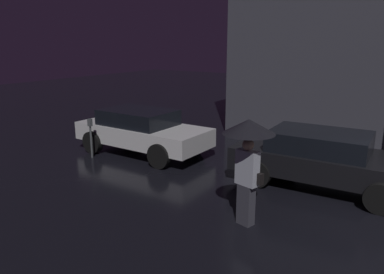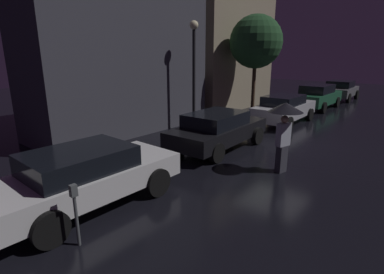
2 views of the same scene
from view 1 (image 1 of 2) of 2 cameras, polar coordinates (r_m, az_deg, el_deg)
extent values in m
cube|color=#3D3D47|center=(14.29, 24.20, 17.25)|extent=(8.32, 3.00, 9.00)
cube|color=silver|center=(11.99, -7.50, 0.50)|extent=(4.36, 1.85, 0.56)
cube|color=black|center=(11.98, -8.21, 3.02)|extent=(2.28, 1.60, 0.48)
cylinder|color=black|center=(11.96, 0.24, -0.79)|extent=(0.72, 0.22, 0.72)
cylinder|color=black|center=(10.57, -5.04, -2.91)|extent=(0.72, 0.22, 0.72)
cylinder|color=black|center=(13.57, -9.33, 0.86)|extent=(0.72, 0.22, 0.72)
cylinder|color=black|center=(12.36, -14.90, -0.78)|extent=(0.72, 0.22, 0.72)
cube|color=black|center=(9.70, 19.63, -3.73)|extent=(4.48, 1.96, 0.56)
cube|color=black|center=(9.60, 18.87, -0.62)|extent=(2.36, 1.67, 0.48)
cylinder|color=black|center=(8.76, 26.80, -8.39)|extent=(0.67, 0.22, 0.67)
cylinder|color=black|center=(10.97, 13.72, -2.76)|extent=(0.67, 0.22, 0.67)
cylinder|color=black|center=(9.37, 9.97, -5.53)|extent=(0.67, 0.22, 0.67)
cube|color=#383842|center=(7.47, 8.21, -10.13)|extent=(0.35, 0.28, 0.82)
cube|color=#B2B7C6|center=(7.19, 8.42, -4.65)|extent=(0.48, 0.32, 0.69)
sphere|color=tan|center=(7.06, 8.56, -1.16)|extent=(0.22, 0.22, 0.22)
cylinder|color=black|center=(7.11, 8.50, -2.63)|extent=(0.02, 0.02, 0.80)
cone|color=black|center=(6.97, 8.66, 1.60)|extent=(0.99, 0.99, 0.27)
cube|color=black|center=(7.16, 10.16, -6.28)|extent=(0.18, 0.14, 0.22)
cylinder|color=#4C5154|center=(11.85, -15.10, -0.74)|extent=(0.06, 0.06, 1.00)
cube|color=#4C5154|center=(11.71, -15.30, 2.15)|extent=(0.12, 0.10, 0.22)
camera|label=2|loc=(11.35, -43.19, 10.33)|focal=28.00mm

